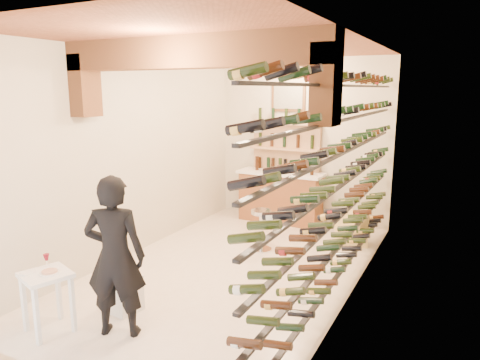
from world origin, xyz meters
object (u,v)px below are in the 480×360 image
(tasting_table, at_px, (47,284))
(crate_lower, at_px, (351,236))
(back_counter, at_px, (281,195))
(wine_rack, at_px, (338,176))
(chrome_barstool, at_px, (261,227))
(white_stool, at_px, (124,294))
(person, at_px, (115,257))

(tasting_table, xyz_separation_m, crate_lower, (2.27, 4.28, -0.41))
(crate_lower, bearing_deg, back_counter, 155.12)
(wine_rack, height_order, back_counter, wine_rack)
(tasting_table, relative_size, chrome_barstool, 1.20)
(tasting_table, bearing_deg, crate_lower, 81.30)
(chrome_barstool, distance_m, crate_lower, 1.59)
(back_counter, bearing_deg, white_stool, -93.52)
(wine_rack, bearing_deg, back_counter, 124.66)
(wine_rack, xyz_separation_m, chrome_barstool, (-1.48, 0.97, -1.15))
(chrome_barstool, relative_size, crate_lower, 1.36)
(back_counter, height_order, person, person)
(person, bearing_deg, crate_lower, -135.30)
(chrome_barstool, bearing_deg, tasting_table, -106.94)
(back_counter, relative_size, tasting_table, 2.06)
(wine_rack, bearing_deg, tasting_table, -136.47)
(back_counter, bearing_deg, tasting_table, -97.58)
(chrome_barstool, bearing_deg, wine_rack, -33.06)
(tasting_table, bearing_deg, person, 43.73)
(wine_rack, bearing_deg, person, -131.20)
(wine_rack, xyz_separation_m, crate_lower, (-0.23, 1.91, -1.40))
(person, xyz_separation_m, crate_lower, (1.57, 3.96, -0.73))
(tasting_table, height_order, chrome_barstool, tasting_table)
(white_stool, bearing_deg, back_counter, 86.48)
(chrome_barstool, height_order, crate_lower, chrome_barstool)
(white_stool, relative_size, person, 0.25)
(white_stool, xyz_separation_m, crate_lower, (1.87, 3.55, -0.06))
(back_counter, height_order, chrome_barstool, back_counter)
(wine_rack, bearing_deg, chrome_barstool, 146.94)
(chrome_barstool, bearing_deg, crate_lower, 36.91)
(wine_rack, height_order, white_stool, wine_rack)
(back_counter, relative_size, white_stool, 3.94)
(wine_rack, xyz_separation_m, back_counter, (-1.83, 2.65, -1.02))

